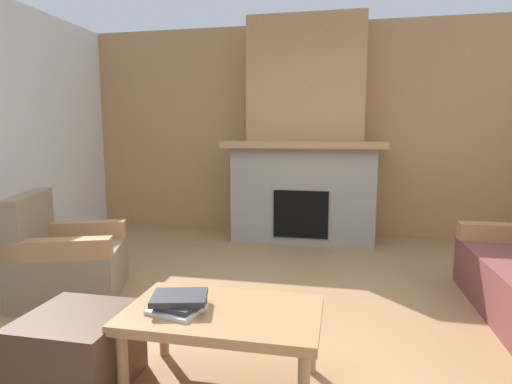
{
  "coord_description": "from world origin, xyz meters",
  "views": [
    {
      "loc": [
        0.45,
        -2.57,
        1.33
      ],
      "look_at": [
        -0.26,
        0.89,
        0.83
      ],
      "focal_mm": 29.28,
      "sensor_mm": 36.0,
      "label": 1
    }
  ],
  "objects_px": {
    "coffee_table": "(223,319)",
    "ottoman": "(78,351)",
    "fireplace": "(305,146)",
    "armchair": "(66,261)"
  },
  "relations": [
    {
      "from": "fireplace",
      "to": "ottoman",
      "type": "relative_size",
      "value": 5.19
    },
    {
      "from": "fireplace",
      "to": "ottoman",
      "type": "xyz_separation_m",
      "value": [
        -0.87,
        -3.38,
        -0.96
      ]
    },
    {
      "from": "coffee_table",
      "to": "ottoman",
      "type": "distance_m",
      "value": 0.78
    },
    {
      "from": "coffee_table",
      "to": "armchair",
      "type": "bearing_deg",
      "value": 149.38
    },
    {
      "from": "fireplace",
      "to": "ottoman",
      "type": "height_order",
      "value": "fireplace"
    },
    {
      "from": "armchair",
      "to": "coffee_table",
      "type": "bearing_deg",
      "value": -30.62
    },
    {
      "from": "fireplace",
      "to": "ottoman",
      "type": "bearing_deg",
      "value": -104.45
    },
    {
      "from": "fireplace",
      "to": "armchair",
      "type": "distance_m",
      "value": 3.0
    },
    {
      "from": "fireplace",
      "to": "ottoman",
      "type": "distance_m",
      "value": 3.62
    },
    {
      "from": "armchair",
      "to": "ottoman",
      "type": "relative_size",
      "value": 1.87
    }
  ]
}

